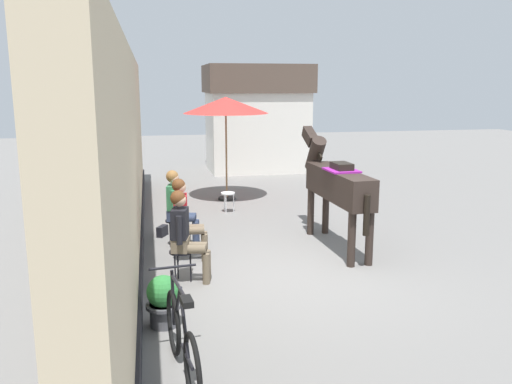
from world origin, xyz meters
name	(u,v)px	position (x,y,z in m)	size (l,w,h in m)	color
ground_plane	(258,223)	(0.00, 3.00, 0.00)	(40.00, 40.00, 0.00)	slate
pub_facade_wall	(129,165)	(-2.55, 1.50, 1.54)	(0.34, 14.00, 3.40)	#CCB793
distant_cottage	(257,117)	(1.40, 10.00, 1.80)	(3.40, 2.60, 3.50)	silver
seated_visitor_near	(185,231)	(-1.73, -0.11, 0.78)	(0.61, 0.48, 1.39)	black
seated_visitor_middle	(185,215)	(-1.66, 0.88, 0.78)	(0.61, 0.49, 1.39)	#194C99
seated_visitor_far	(178,204)	(-1.73, 1.74, 0.78)	(0.61, 0.48, 1.39)	black
saddled_horse_center	(336,183)	(1.04, 1.14, 1.16)	(0.53, 3.00, 2.06)	#2D231E
flower_planter_near	(163,300)	(-2.10, -1.54, 0.33)	(0.43, 0.43, 0.64)	#4C4C51
leaning_bicycle	(182,341)	(-1.95, -2.76, 0.40)	(0.50, 1.75, 1.02)	black
cafe_parasol	(226,106)	(-0.30, 5.43, 2.36)	(2.10, 2.10, 2.58)	black
spare_stool_white	(228,195)	(-0.47, 4.10, 0.40)	(0.32, 0.32, 0.46)	white
satchel_bag	(162,231)	(-2.01, 2.41, 0.10)	(0.28, 0.12, 0.20)	black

